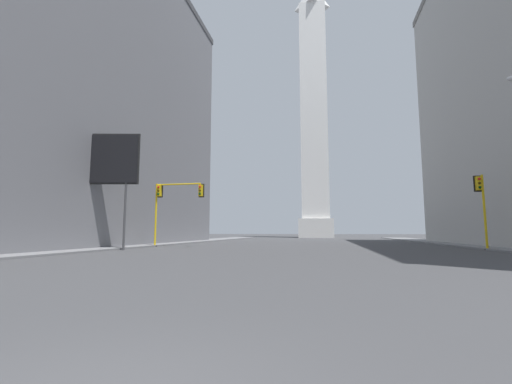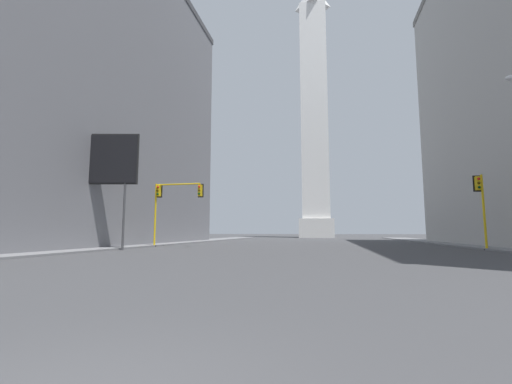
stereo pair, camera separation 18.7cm
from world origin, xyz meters
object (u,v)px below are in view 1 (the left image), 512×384
at_px(obelisk, 314,110).
at_px(traffic_light_mid_right, 482,200).
at_px(billboard_sign, 102,161).
at_px(traffic_light_mid_left, 172,198).

height_order(obelisk, traffic_light_mid_right, obelisk).
relative_size(obelisk, billboard_sign, 7.00).
bearing_deg(traffic_light_mid_left, traffic_light_mid_right, -1.89).
xyz_separation_m(obelisk, traffic_light_mid_left, (-12.76, -53.02, -27.21)).
bearing_deg(traffic_light_mid_right, traffic_light_mid_left, 178.11).
height_order(obelisk, billboard_sign, obelisk).
relative_size(traffic_light_mid_right, traffic_light_mid_left, 0.97).
distance_m(obelisk, traffic_light_mid_left, 60.94).
distance_m(traffic_light_mid_left, billboard_sign, 7.80).
height_order(traffic_light_mid_right, billboard_sign, billboard_sign).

